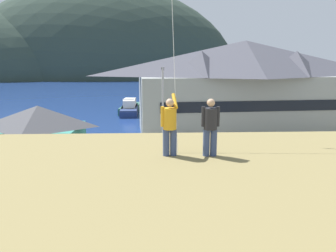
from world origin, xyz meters
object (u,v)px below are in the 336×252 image
at_px(parked_car_lone_by_shed, 231,192).
at_px(moored_boat_wharfside, 129,109).
at_px(parked_car_front_row_red, 145,187).
at_px(parking_light_pole, 163,107).
at_px(parked_car_mid_row_near, 259,159).
at_px(moored_boat_outer_mooring, 177,112).
at_px(harbor_lodge, 244,84).
at_px(wharf_dock, 154,112).
at_px(person_kite_flyer, 170,125).
at_px(moored_boat_inner_slip, 130,107).
at_px(parked_car_mid_row_center, 322,157).
at_px(parked_car_front_row_silver, 196,161).
at_px(storage_shed_near_lot, 40,137).
at_px(person_companion, 210,126).
at_px(parked_car_back_row_right, 105,166).

bearing_deg(parked_car_lone_by_shed, moored_boat_wharfside, 104.05).
distance_m(parked_car_front_row_red, parking_light_pole, 9.64).
xyz_separation_m(moored_boat_wharfside, parked_car_mid_row_near, (11.51, -26.03, 0.34)).
bearing_deg(moored_boat_outer_mooring, parked_car_lone_by_shed, -87.70).
bearing_deg(harbor_lodge, parking_light_pole, -132.25).
distance_m(parked_car_lone_by_shed, parking_light_pole, 11.00).
bearing_deg(moored_boat_outer_mooring, parked_car_mid_row_near, -78.82).
bearing_deg(parked_car_lone_by_shed, wharf_dock, 97.99).
bearing_deg(harbor_lodge, person_kite_flyer, -108.69).
distance_m(moored_boat_inner_slip, parked_car_mid_row_center, 31.83).
bearing_deg(parked_car_lone_by_shed, person_kite_flyer, -114.80).
xyz_separation_m(parked_car_mid_row_center, parking_light_pole, (-12.11, 3.32, 3.40)).
distance_m(moored_boat_wharfside, parked_car_front_row_silver, 27.19).
height_order(harbor_lodge, storage_shed_near_lot, harbor_lodge).
bearing_deg(moored_boat_inner_slip, moored_boat_wharfside, -90.74).
bearing_deg(harbor_lodge, moored_boat_wharfside, 139.30).
xyz_separation_m(moored_boat_inner_slip, parked_car_mid_row_near, (11.49, -27.68, 0.34)).
bearing_deg(person_companion, wharf_dock, 92.56).
bearing_deg(parked_car_front_row_red, person_kite_flyer, -83.47).
relative_size(moored_boat_inner_slip, parked_car_mid_row_center, 1.76).
distance_m(moored_boat_wharfside, parked_car_mid_row_near, 28.47).
bearing_deg(moored_boat_outer_mooring, person_kite_flyer, -94.04).
relative_size(wharf_dock, person_companion, 7.43).
bearing_deg(parking_light_pole, wharf_dock, 92.17).
bearing_deg(parking_light_pole, harbor_lodge, 47.75).
relative_size(wharf_dock, moored_boat_inner_slip, 1.72).
bearing_deg(parking_light_pole, parked_car_back_row_right, -131.72).
xyz_separation_m(parked_car_front_row_red, person_kite_flyer, (1.06, -9.29, 5.73)).
xyz_separation_m(parked_car_front_row_red, parked_car_lone_by_shed, (4.95, -0.89, 0.00)).
distance_m(moored_boat_inner_slip, person_kite_flyer, 42.76).
distance_m(harbor_lodge, moored_boat_outer_mooring, 12.70).
bearing_deg(parked_car_front_row_red, harbor_lodge, 60.92).
bearing_deg(parked_car_mid_row_near, person_companion, -112.95).
bearing_deg(parked_car_mid_row_center, storage_shed_near_lot, 177.13).
relative_size(moored_boat_wharfside, person_companion, 4.33).
relative_size(parked_car_mid_row_near, person_kite_flyer, 2.32).
bearing_deg(parked_car_front_row_silver, moored_boat_inner_slip, 103.52).
xyz_separation_m(storage_shed_near_lot, moored_boat_outer_mooring, (11.94, 22.14, -1.88)).
bearing_deg(parked_car_back_row_right, parked_car_front_row_red, -54.93).
bearing_deg(parking_light_pole, moored_boat_wharfside, 101.14).
height_order(parked_car_front_row_red, person_companion, person_companion).
relative_size(moored_boat_wharfside, parked_car_mid_row_near, 1.75).
bearing_deg(person_kite_flyer, moored_boat_wharfside, 95.85).
xyz_separation_m(moored_boat_inner_slip, person_kite_flyer, (4.13, -42.13, 6.08)).
xyz_separation_m(parked_car_lone_by_shed, person_companion, (-2.67, -8.48, 5.72)).
bearing_deg(moored_boat_wharfside, parked_car_front_row_red, -84.36).
bearing_deg(moored_boat_outer_mooring, parked_car_mid_row_center, -67.41).
relative_size(storage_shed_near_lot, parked_car_front_row_red, 1.57).
bearing_deg(harbor_lodge, wharf_dock, 131.22).
bearing_deg(person_kite_flyer, parked_car_lone_by_shed, 65.20).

